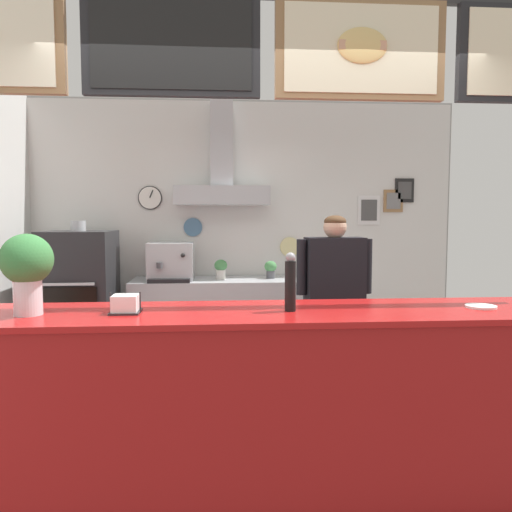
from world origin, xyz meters
The scene contains 14 objects.
ground_plane centered at (0.00, 0.00, 0.00)m, with size 6.37×6.37×0.00m, color #514C47.
back_wall_assembly centered at (-0.01, 2.44, 1.54)m, with size 4.74×2.90×2.86m.
service_counter centered at (0.00, -0.41, 0.54)m, with size 4.23×0.65×1.08m.
back_prep_counter centered at (-0.02, 2.25, 0.45)m, with size 2.35×0.62×0.91m.
pizza_oven centered at (-1.64, 1.97, 0.72)m, with size 0.65×0.71×1.53m.
shop_worker centered at (0.64, 0.88, 0.84)m, with size 0.61×0.25×1.58m.
espresso_machine centered at (-0.78, 2.23, 1.10)m, with size 0.47×0.47×0.39m.
potted_basil centered at (-0.26, 2.26, 1.03)m, with size 0.14×0.14×0.21m.
potted_thyme centered at (0.27, 2.28, 1.02)m, with size 0.13×0.13×0.19m.
potted_sage centered at (0.78, 2.26, 1.02)m, with size 0.15×0.15×0.20m.
pepper_grinder centered at (0.09, -0.44, 1.24)m, with size 0.06×0.06×0.31m.
napkin_holder centered at (-0.75, -0.43, 1.13)m, with size 0.16×0.15×0.11m.
basil_vase centered at (-1.22, -0.45, 1.32)m, with size 0.25×0.25×0.41m.
condiment_plate centered at (1.13, -0.42, 1.09)m, with size 0.16×0.16×0.01m.
Camera 1 is at (-0.27, -2.96, 1.57)m, focal length 34.73 mm.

